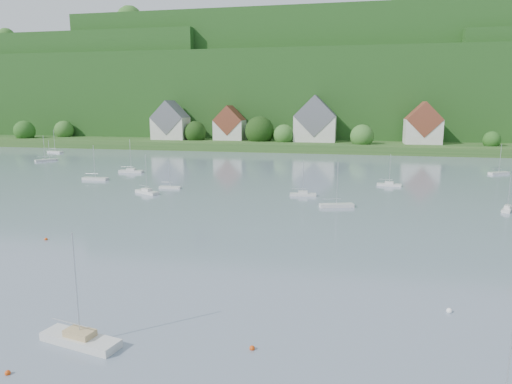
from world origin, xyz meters
TOP-DOWN VIEW (x-y plane):
  - far_shore_strip at (0.00, 200.00)m, footprint 600.00×60.00m
  - forested_ridge at (0.39, 268.57)m, footprint 620.00×181.22m
  - village_building_0 at (-55.00, 187.00)m, footprint 14.00×10.40m
  - village_building_1 at (-30.00, 189.00)m, footprint 12.00×9.36m
  - village_building_2 at (5.00, 188.00)m, footprint 16.00×11.44m
  - village_building_3 at (45.00, 186.00)m, footprint 13.00×10.40m
  - near_sailboat_2 at (0.27, 33.13)m, footprint 6.72×3.11m
  - mooring_buoy_0 at (-2.25, 28.52)m, footprint 0.39×0.39m
  - mooring_buoy_2 at (13.18, 35.02)m, footprint 0.41×0.41m
  - mooring_buoy_3 at (-19.67, 56.49)m, footprint 0.42×0.42m
  - mooring_buoy_4 at (28.69, 44.62)m, footprint 0.49×0.49m
  - far_sailboat_cluster at (7.59, 116.45)m, footprint 202.63×72.79m

SIDE VIEW (x-z plane):
  - mooring_buoy_0 at x=-2.25m, z-range -0.19..0.19m
  - mooring_buoy_2 at x=13.18m, z-range -0.20..0.20m
  - mooring_buoy_3 at x=-19.67m, z-range -0.21..0.21m
  - mooring_buoy_4 at x=28.69m, z-range -0.25..0.25m
  - far_sailboat_cluster at x=7.59m, z-range -3.98..4.73m
  - near_sailboat_2 at x=0.27m, z-range -3.92..4.84m
  - far_shore_strip at x=0.00m, z-range 0.00..3.00m
  - village_building_1 at x=-30.00m, z-range 1.75..15.75m
  - village_building_3 at x=45.00m, z-range 1.68..17.18m
  - village_building_0 at x=-55.00m, z-range 1.51..17.51m
  - village_building_2 at x=5.00m, z-range 1.27..19.27m
  - forested_ridge at x=0.39m, z-range -12.06..57.83m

